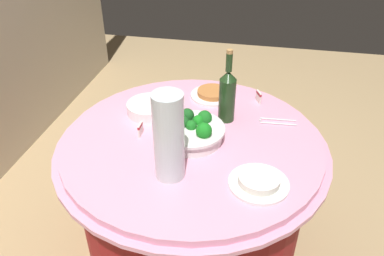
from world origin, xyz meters
TOP-DOWN VIEW (x-y plane):
  - ground_plane at (0.00, 0.00)m, footprint 6.00×6.00m
  - buffet_table at (0.00, 0.00)m, footprint 1.16×1.16m
  - broccoli_bowl at (-0.01, -0.00)m, footprint 0.28×0.28m
  - plate_stack at (0.16, 0.24)m, footprint 0.21×0.21m
  - wine_bottle at (0.17, -0.12)m, footprint 0.07×0.07m
  - decorative_fruit_vase at (-0.25, 0.03)m, footprint 0.11×0.11m
  - serving_tongs at (0.19, -0.35)m, footprint 0.05×0.17m
  - food_plate_peanuts at (0.37, -0.03)m, footprint 0.22×0.22m
  - food_plate_rice at (-0.24, -0.29)m, footprint 0.22×0.22m
  - label_placard_front at (0.37, -0.26)m, footprint 0.05×0.03m
  - label_placard_mid at (-0.02, 0.22)m, footprint 0.05×0.01m

SIDE VIEW (x-z plane):
  - ground_plane at x=0.00m, z-range 0.00..0.00m
  - buffet_table at x=0.00m, z-range 0.01..0.75m
  - serving_tongs at x=0.19m, z-range 0.74..0.75m
  - food_plate_peanuts at x=0.37m, z-range 0.74..0.77m
  - food_plate_rice at x=-0.24m, z-range 0.74..0.78m
  - plate_stack at x=0.16m, z-range 0.74..0.79m
  - label_placard_front at x=0.37m, z-range 0.74..0.80m
  - label_placard_mid at x=-0.02m, z-range 0.74..0.80m
  - broccoli_bowl at x=-0.01m, z-range 0.72..0.84m
  - wine_bottle at x=0.17m, z-range 0.70..1.04m
  - decorative_fruit_vase at x=-0.25m, z-range 0.72..1.06m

